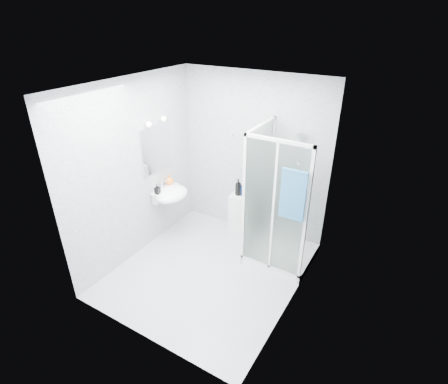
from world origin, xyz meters
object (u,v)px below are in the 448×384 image
Objects in this scene: storage_cabinet at (240,215)px; soap_dispenser_black at (157,189)px; shower_enclosure at (275,234)px; shampoo_bottle_b at (245,188)px; hand_towel at (293,194)px; shampoo_bottle_a at (238,187)px; wall_basin at (170,194)px; soap_dispenser_orange at (169,180)px.

soap_dispenser_black reaches higher than storage_cabinet.
shower_enclosure reaches higher than shampoo_bottle_b.
shower_enclosure is 12.62× the size of soap_dispenser_black.
storage_cabinet is at bearing 146.95° from hand_towel.
shower_enclosure is 7.39× the size of shampoo_bottle_a.
shower_enclosure reaches higher than storage_cabinet.
shower_enclosure is at bearing 16.27° from soap_dispenser_black.
wall_basin is 2.23× the size of shampoo_bottle_b.
hand_towel is 2.17m from soap_dispenser_orange.
shampoo_bottle_a is at bearing 39.29° from soap_dispenser_black.
soap_dispenser_orange is (-2.11, 0.24, -0.43)m from hand_towel.
shampoo_bottle_b is (0.98, 0.65, 0.08)m from wall_basin.
shampoo_bottle_a is (0.88, 0.59, 0.09)m from wall_basin.
wall_basin is 1.18m from storage_cabinet.
hand_towel is 4.05× the size of soap_dispenser_orange.
shower_enclosure is at bearing 5.17° from soap_dispenser_orange.
shampoo_bottle_a is at bearing 160.29° from shower_enclosure.
shower_enclosure is 1.06m from hand_towel.
shampoo_bottle_b is 1.52× the size of soap_dispenser_orange.
storage_cabinet is at bearing -145.46° from shampoo_bottle_b.
soap_dispenser_orange reaches higher than shampoo_bottle_b.
wall_basin is 0.84× the size of hand_towel.
storage_cabinet is 1.40m from soap_dispenser_black.
shower_enclosure is 3.00× the size of hand_towel.
soap_dispenser_black is (-0.96, -0.78, 0.06)m from shampoo_bottle_a.
soap_dispenser_orange is (-1.10, -0.49, 0.07)m from shampoo_bottle_b.
wall_basin is at bearing -169.19° from shower_enclosure.
soap_dispenser_black is at bearing -82.53° from soap_dispenser_orange.
soap_dispenser_orange is at bearing -156.37° from shampoo_bottle_a.
shampoo_bottle_a is 1.24m from soap_dispenser_black.
soap_dispenser_black reaches higher than wall_basin.
hand_towel is at bearing -50.18° from shower_enclosure.
storage_cabinet is (0.92, 0.61, -0.42)m from wall_basin.
soap_dispenser_orange is (-1.05, -0.45, 0.57)m from storage_cabinet.
wall_basin is at bearing -145.99° from shampoo_bottle_a.
hand_towel is at bearing -6.49° from soap_dispenser_orange.
hand_towel is at bearing -2.45° from wall_basin.
hand_towel is 4.21× the size of soap_dispenser_black.
shampoo_bottle_b is at bearing 28.90° from storage_cabinet.
soap_dispenser_orange is at bearing 97.47° from soap_dispenser_black.
hand_towel is 1.39m from shampoo_bottle_a.
shampoo_bottle_b is (0.06, 0.04, 0.50)m from storage_cabinet.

